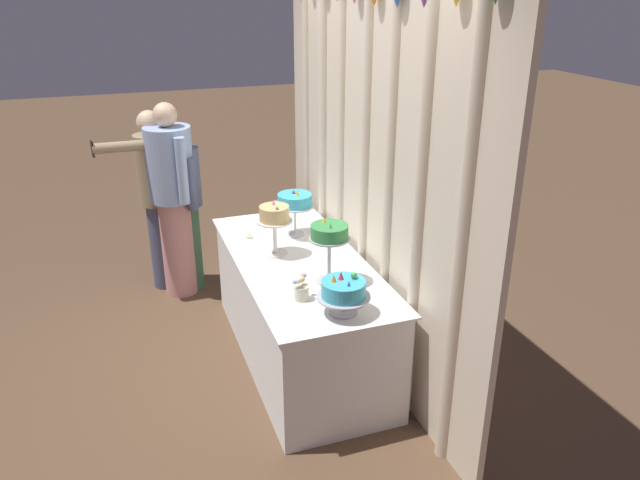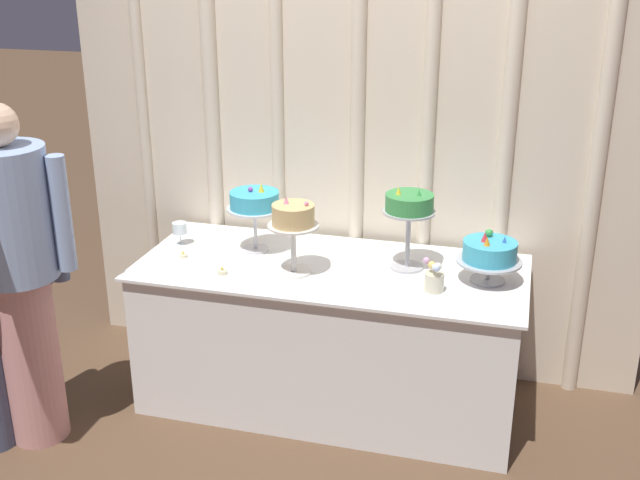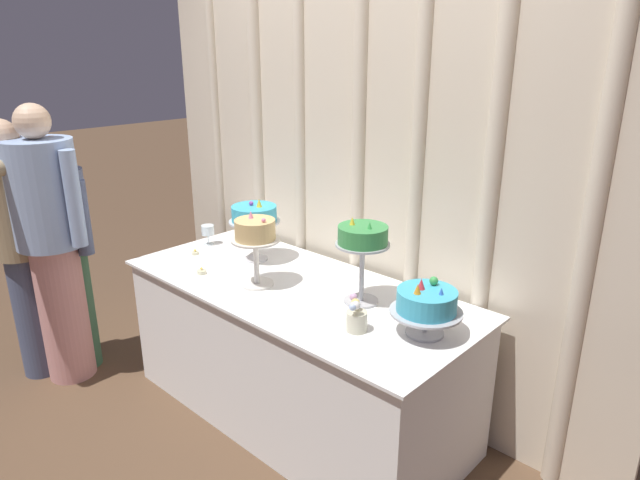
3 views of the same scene
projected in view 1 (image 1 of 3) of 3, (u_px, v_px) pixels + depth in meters
The scene contains 14 objects.
ground_plane at pixel (288, 358), 4.45m from camera, with size 24.00×24.00×0.00m, color brown.
draped_curtain at pixel (368, 154), 4.03m from camera, with size 3.14×0.14×2.87m.
cake_table at pixel (300, 309), 4.33m from camera, with size 1.93×0.84×0.77m.
cake_display_leftmost at pixel (295, 202), 4.48m from camera, with size 0.29×0.29×0.37m.
cake_display_midleft at pixel (274, 218), 4.16m from camera, with size 0.25×0.25×0.39m.
cake_display_midright at pixel (329, 236), 3.76m from camera, with size 0.26×0.26×0.42m.
cake_display_rightmost at pixel (344, 290), 3.46m from camera, with size 0.31×0.31×0.25m.
wine_glass at pixel (276, 206), 4.90m from camera, with size 0.08×0.08×0.12m.
flower_vase at pixel (301, 290), 3.64m from camera, with size 0.11×0.11×0.15m.
tealight_far_left at pixel (260, 222), 4.81m from camera, with size 0.04×0.04×0.03m.
tealight_near_left at pixel (249, 237), 4.52m from camera, with size 0.05×0.05×0.04m.
guest_man_pink_jacket at pixel (186, 201), 5.16m from camera, with size 0.44×0.33×1.46m.
guest_man_dark_suit at pixel (173, 195), 5.05m from camera, with size 0.53×0.47×1.65m.
guest_girl_blue_dress at pixel (155, 192), 5.16m from camera, with size 0.43×0.65×1.57m.
Camera 1 is at (3.62, -1.03, 2.54)m, focal length 34.37 mm.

